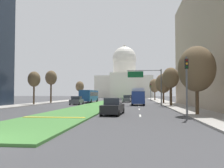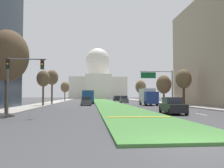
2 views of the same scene
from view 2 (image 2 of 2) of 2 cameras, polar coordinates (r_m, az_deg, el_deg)
ground_plane at (r=69.01m, az=-2.03°, el=-4.36°), size 265.92×265.92×0.00m
grass_median at (r=62.98m, az=-1.72°, el=-4.45°), size 5.89×108.79×0.14m
median_curb_nose at (r=19.05m, az=6.66°, el=-8.07°), size 5.30×0.50×0.04m
lane_dashes_right at (r=51.92m, az=7.13°, el=-4.86°), size 0.16×63.08×0.01m
sidewalk_left at (r=57.62m, az=-14.89°, el=-4.51°), size 4.00×108.79×0.15m
sidewalk_right at (r=59.42m, az=11.80°, el=-4.49°), size 4.00×108.79×0.15m
capitol_building at (r=128.91m, az=-3.53°, el=0.90°), size 30.39×23.93×29.08m
traffic_light_near_left at (r=21.48m, az=-22.16°, el=2.43°), size 3.34×0.35×5.20m
traffic_light_far_right at (r=72.01m, az=6.68°, el=-1.64°), size 0.28×0.35×5.20m
overhead_guide_sign at (r=43.70m, az=11.74°, el=0.90°), size 6.15×0.20×6.50m
street_tree_left_near at (r=25.33m, az=-24.32°, el=6.35°), size 4.09×4.09×8.42m
street_tree_left_mid at (r=42.34m, az=-16.56°, el=1.23°), size 2.31×2.31×6.30m
street_tree_right_mid at (r=43.15m, az=17.20°, el=1.11°), size 2.77×2.77×6.55m
street_tree_left_far at (r=50.55m, az=-14.54°, el=1.50°), size 2.55×2.55×7.28m
street_tree_right_far at (r=53.67m, az=12.63°, el=-0.12°), size 3.38×3.38×6.48m
street_tree_left_distant at (r=77.77m, az=-11.52°, el=-0.76°), size 2.80×2.80×6.35m
street_tree_right_distant at (r=76.90m, az=7.07°, el=-0.69°), size 3.44×3.44×6.86m
sedan_lead_stopped at (r=24.76m, az=14.63°, el=-5.28°), size 2.13×4.74×1.71m
sedan_midblock at (r=44.16m, az=-6.39°, el=-4.24°), size 1.99×4.29×1.64m
sedan_distant at (r=58.22m, az=2.97°, el=-3.84°), size 2.01×4.38×1.77m
sedan_far_horizon at (r=75.77m, az=1.16°, el=-3.61°), size 2.04×4.38×1.72m
sedan_very_far at (r=87.96m, az=2.16°, el=-3.49°), size 2.03×4.68×1.71m
box_truck_delivery at (r=45.19m, az=8.87°, el=-3.05°), size 2.40×6.40×3.20m
city_bus at (r=54.95m, az=-5.88°, el=-2.91°), size 2.62×11.00×2.95m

